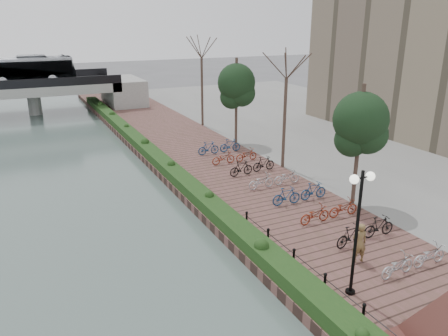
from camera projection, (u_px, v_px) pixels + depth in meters
promenade at (220, 172)px, 29.62m from camera, size 8.00×75.00×0.50m
inland_pavement at (395, 145)px, 36.19m from camera, size 24.00×75.00×0.50m
hedge at (161, 161)px, 30.18m from camera, size 1.10×56.00×0.60m
chain_fence at (343, 298)px, 15.12m from camera, size 0.10×14.10×0.70m
lamppost at (359, 207)px, 14.92m from camera, size 1.02×0.32×4.74m
pedestrian at (359, 243)px, 17.84m from camera, size 0.71×0.56×1.72m
bicycle_parking at (287, 186)px, 25.06m from camera, size 2.40×19.89×1.00m
street_trees at (315, 132)px, 26.05m from camera, size 3.20×37.12×6.80m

